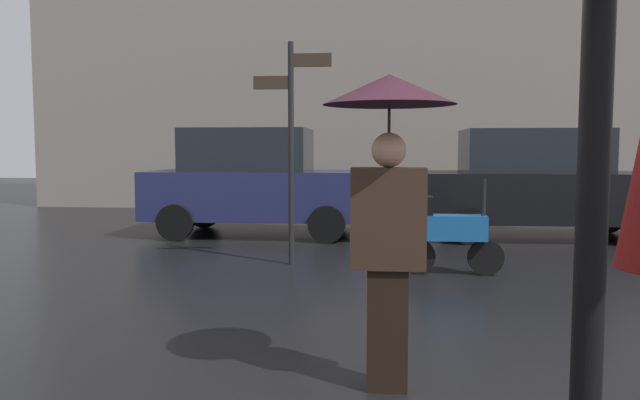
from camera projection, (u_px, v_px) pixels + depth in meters
The scene contains 5 objects.
pedestrian_with_umbrella at pixel (389, 161), 4.09m from camera, with size 0.87×0.87×2.10m.
parked_scooter at pixel (448, 232), 8.02m from camera, with size 1.33×0.32×1.23m.
parked_car_left at pixel (540, 184), 11.26m from camera, with size 4.41×1.93×1.97m.
parked_car_right at pixel (257, 182), 11.71m from camera, with size 4.12×2.02×1.99m.
street_signpost at pixel (291, 131), 8.61m from camera, with size 1.08×0.08×3.08m.
Camera 1 is at (-0.33, -2.83, 1.62)m, focal length 35.07 mm.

